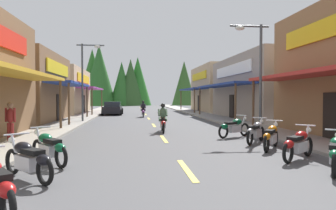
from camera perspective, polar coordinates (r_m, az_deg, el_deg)
name	(u,v)px	position (r m, az deg, el deg)	size (l,w,h in m)	color
ground	(148,119)	(27.55, -3.74, -2.55)	(9.43, 85.17, 0.10)	#4C4C4F
sidewalk_left	(81,118)	(27.87, -15.95, -2.33)	(2.37, 85.17, 0.12)	gray
sidewalk_right	(212,117)	(28.45, 8.22, -2.21)	(2.37, 85.17, 0.12)	#9E9991
centerline_dashes	(147,116)	(29.57, -3.94, -2.16)	(0.16, 58.07, 0.01)	#E0C64C
storefront_left_middle	(7,88)	(25.85, -28.03, 2.90)	(9.32, 9.13, 5.21)	brown
storefront_left_far	(52,91)	(37.36, -20.98, 2.45)	(8.98, 11.37, 5.14)	tan
storefront_right_middle	(279,88)	(28.23, 20.13, 3.03)	(10.33, 12.57, 5.38)	gray
storefront_right_far	(229,89)	(40.13, 11.30, 2.94)	(9.63, 11.06, 5.83)	tan
streetlamp_left	(87,71)	(23.54, -15.05, 6.19)	(2.03, 0.30, 5.86)	#474C51
streetlamp_right	(255,62)	(16.22, 15.98, 7.78)	(2.03, 0.30, 5.59)	#474C51
motorcycle_parked_right_1	(336,153)	(8.88, 29.04, -7.84)	(1.41, 1.74, 1.04)	black
motorcycle_parked_right_2	(298,144)	(10.02, 23.26, -6.72)	(1.74, 1.41, 1.04)	black
motorcycle_parked_right_3	(271,136)	(11.64, 18.79, -5.55)	(1.37, 1.77, 1.04)	black
motorcycle_parked_right_4	(256,131)	(13.03, 16.14, -4.78)	(1.46, 1.70, 1.04)	black
motorcycle_parked_right_5	(234,127)	(14.66, 12.26, -4.05)	(1.89, 1.18, 1.04)	black
motorcycle_parked_left_1	(28,159)	(7.73, -24.79, -9.18)	(1.58, 1.59, 1.04)	black
motorcycle_parked_left_2	(49,147)	(9.26, -21.45, -7.38)	(1.43, 1.72, 1.04)	black
rider_cruising_lead	(163,120)	(16.44, -0.97, -2.84)	(0.60, 2.14, 1.57)	black
rider_cruising_trailing	(143,110)	(28.75, -4.68, -0.97)	(0.60, 2.14, 1.57)	black
pedestrian_browsing	(10,120)	(13.78, -27.48, -2.48)	(0.51, 0.40, 1.70)	maroon
parked_car_curbside	(113,108)	(33.09, -10.32, -0.61)	(2.10, 4.32, 1.40)	black
treeline_backdrop	(120,79)	(68.68, -8.99, 4.80)	(27.17, 10.06, 13.33)	#296323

